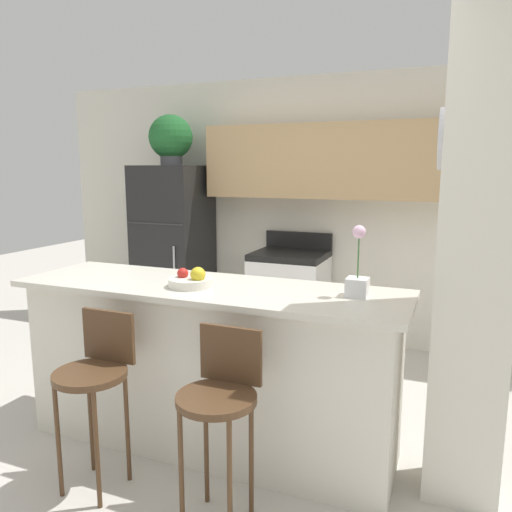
% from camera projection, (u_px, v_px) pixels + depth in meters
% --- Properties ---
extents(ground_plane, '(14.00, 14.00, 0.00)m').
position_uv_depth(ground_plane, '(210.00, 443.00, 3.10)').
color(ground_plane, beige).
extents(wall_back, '(5.60, 0.38, 2.55)m').
position_uv_depth(wall_back, '(323.00, 192.00, 4.74)').
color(wall_back, silver).
rests_on(wall_back, ground_plane).
extents(pillar_right, '(0.38, 0.32, 2.55)m').
position_uv_depth(pillar_right, '(476.00, 253.00, 2.42)').
color(pillar_right, silver).
rests_on(pillar_right, ground_plane).
extents(counter_bar, '(2.34, 0.70, 1.01)m').
position_uv_depth(counter_bar, '(209.00, 366.00, 3.01)').
color(counter_bar, silver).
rests_on(counter_bar, ground_plane).
extents(refrigerator, '(0.64, 0.68, 1.71)m').
position_uv_depth(refrigerator, '(174.00, 250.00, 5.11)').
color(refrigerator, black).
rests_on(refrigerator, ground_plane).
extents(stove_range, '(0.67, 0.60, 1.07)m').
position_uv_depth(stove_range, '(289.00, 298.00, 4.76)').
color(stove_range, white).
rests_on(stove_range, ground_plane).
extents(bar_stool_left, '(0.38, 0.38, 0.94)m').
position_uv_depth(bar_stool_left, '(95.00, 374.00, 2.60)').
color(bar_stool_left, '#4C331E').
rests_on(bar_stool_left, ground_plane).
extents(bar_stool_right, '(0.38, 0.38, 0.94)m').
position_uv_depth(bar_stool_right, '(220.00, 398.00, 2.33)').
color(bar_stool_right, '#4C331E').
rests_on(bar_stool_right, ground_plane).
extents(potted_plant_on_fridge, '(0.43, 0.43, 0.49)m').
position_uv_depth(potted_plant_on_fridge, '(171.00, 138.00, 4.91)').
color(potted_plant_on_fridge, '#4C4C51').
rests_on(potted_plant_on_fridge, refrigerator).
extents(orchid_vase, '(0.11, 0.11, 0.38)m').
position_uv_depth(orchid_vase, '(358.00, 276.00, 2.66)').
color(orchid_vase, white).
rests_on(orchid_vase, counter_bar).
extents(fruit_bowl, '(0.26, 0.26, 0.12)m').
position_uv_depth(fruit_bowl, '(191.00, 281.00, 2.88)').
color(fruit_bowl, silver).
rests_on(fruit_bowl, counter_bar).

